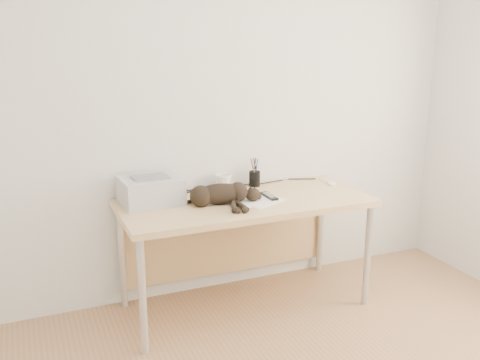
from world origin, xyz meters
name	(u,v)px	position (x,y,z in m)	size (l,w,h in m)	color
wall_back	(224,106)	(0.00, 1.75, 1.30)	(3.50, 3.50, 0.00)	silver
desk	(240,216)	(0.00, 1.48, 0.61)	(1.60, 0.70, 0.74)	#E8C088
printer	(151,190)	(-0.57, 1.56, 0.82)	(0.38, 0.33, 0.17)	silver
papers	(260,201)	(0.07, 1.32, 0.74)	(0.35, 0.29, 0.01)	white
cat	(218,195)	(-0.19, 1.37, 0.80)	(0.60, 0.32, 0.14)	black
mug	(223,182)	(-0.04, 1.67, 0.79)	(0.11, 0.11, 0.10)	white
pen_cup	(255,178)	(0.19, 1.67, 0.79)	(0.08, 0.08, 0.20)	black
remote_grey	(216,190)	(-0.11, 1.64, 0.75)	(0.05, 0.16, 0.02)	slate
remote_black	(269,196)	(0.16, 1.37, 0.75)	(0.05, 0.18, 0.02)	black
mouse	(331,182)	(0.71, 1.50, 0.76)	(0.06, 0.10, 0.03)	white
cable_tangle	(228,187)	(0.00, 1.70, 0.75)	(1.36, 0.08, 0.01)	black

